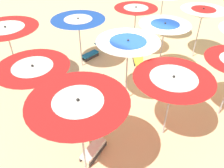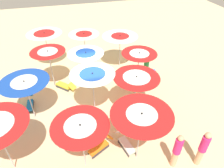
{
  "view_description": "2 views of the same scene",
  "coord_description": "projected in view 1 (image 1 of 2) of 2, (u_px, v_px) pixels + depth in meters",
  "views": [
    {
      "loc": [
        6.05,
        4.36,
        5.67
      ],
      "look_at": [
        1.43,
        0.02,
        0.92
      ],
      "focal_mm": 36.97,
      "sensor_mm": 36.0,
      "label": 1
    },
    {
      "loc": [
        8.4,
        -0.89,
        7.52
      ],
      "look_at": [
        0.42,
        1.23,
        1.29
      ],
      "focal_mm": 32.65,
      "sensor_mm": 36.0,
      "label": 2
    }
  ],
  "objects": [
    {
      "name": "beach_umbrella_3",
      "position": [
        7.0,
        32.0,
        8.05
      ],
      "size": [
        2.28,
        2.28,
        2.53
      ],
      "color": "#B2B2B7",
      "rests_on": "ground"
    },
    {
      "name": "beach_umbrella_6",
      "position": [
        128.0,
        46.0,
        7.37
      ],
      "size": [
        2.06,
        2.06,
        2.47
      ],
      "color": "#B2B2B7",
      "rests_on": "ground"
    },
    {
      "name": "ground",
      "position": [
        136.0,
        87.0,
        9.33
      ],
      "size": [
        37.64,
        37.64,
        0.04
      ],
      "primitive_type": "cube",
      "color": "beige"
    },
    {
      "name": "beach_umbrella_11",
      "position": [
        79.0,
        108.0,
        4.92
      ],
      "size": [
        2.21,
        2.21,
        2.58
      ],
      "color": "#B2B2B7",
      "rests_on": "ground"
    },
    {
      "name": "beach_umbrella_7",
      "position": [
        34.0,
        72.0,
        6.24
      ],
      "size": [
        2.0,
        2.0,
        2.42
      ],
      "color": "#B2B2B7",
      "rests_on": "ground"
    },
    {
      "name": "beach_umbrella_10",
      "position": [
        172.0,
        84.0,
        6.19
      ],
      "size": [
        2.17,
        2.17,
        2.23
      ],
      "color": "#B2B2B7",
      "rests_on": "ground"
    },
    {
      "name": "beach_umbrella_5",
      "position": [
        164.0,
        28.0,
        8.61
      ],
      "size": [
        1.94,
        1.94,
        2.41
      ],
      "color": "#B2B2B7",
      "rests_on": "ground"
    },
    {
      "name": "beach_umbrella_4",
      "position": [
        202.0,
        14.0,
        9.97
      ],
      "size": [
        1.94,
        1.94,
        2.39
      ],
      "color": "#B2B2B7",
      "rests_on": "ground"
    },
    {
      "name": "lounger_4",
      "position": [
        75.0,
        125.0,
        7.38
      ],
      "size": [
        0.85,
        1.21,
        0.6
      ],
      "rotation": [
        0.0,
        0.0,
        5.2
      ],
      "color": "#333338",
      "rests_on": "ground"
    },
    {
      "name": "lounger_2",
      "position": [
        92.0,
        53.0,
        11.11
      ],
      "size": [
        1.18,
        0.33,
        0.58
      ],
      "rotation": [
        0.0,
        0.0,
        6.28
      ],
      "color": "#333338",
      "rests_on": "ground"
    },
    {
      "name": "lounger_1",
      "position": [
        95.0,
        146.0,
        6.71
      ],
      "size": [
        1.3,
        0.63,
        0.64
      ],
      "rotation": [
        0.0,
        0.0,
        6.52
      ],
      "color": "#333338",
      "rests_on": "ground"
    },
    {
      "name": "lounger_0",
      "position": [
        107.0,
        88.0,
        8.92
      ],
      "size": [
        0.46,
        1.25,
        0.61
      ],
      "rotation": [
        0.0,
        0.0,
        7.77
      ],
      "color": "olive",
      "rests_on": "ground"
    },
    {
      "name": "lounger_3",
      "position": [
        138.0,
        58.0,
        10.72
      ],
      "size": [
        1.2,
        1.2,
        0.53
      ],
      "rotation": [
        0.0,
        0.0,
        3.93
      ],
      "color": "#333338",
      "rests_on": "ground"
    },
    {
      "name": "beach_umbrella_1",
      "position": [
        136.0,
        12.0,
        10.13
      ],
      "size": [
        1.91,
        1.91,
        2.39
      ],
      "color": "#B2B2B7",
      "rests_on": "ground"
    },
    {
      "name": "beach_umbrella_2",
      "position": [
        78.0,
        23.0,
        9.37
      ],
      "size": [
        2.21,
        2.21,
        2.27
      ],
      "color": "#B2B2B7",
      "rests_on": "ground"
    }
  ]
}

